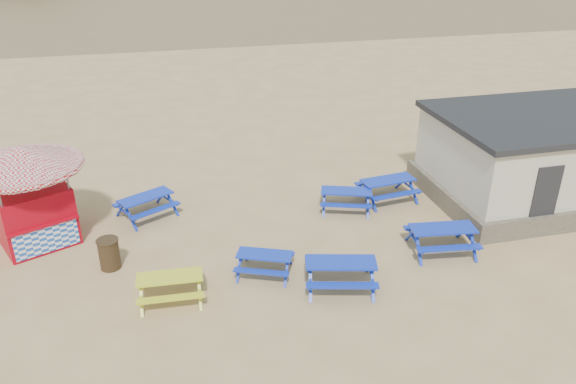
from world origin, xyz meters
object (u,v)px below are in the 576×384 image
object	(u,v)px
amenity_block	(538,157)
ice_cream_kiosk	(27,183)
litter_bin	(109,254)
picnic_table_blue_a	(147,206)
picnic_table_yellow	(171,287)
picnic_table_blue_b	(346,200)

from	to	relation	value
amenity_block	ice_cream_kiosk	bearing A→B (deg)	176.63
litter_bin	ice_cream_kiosk	bearing A→B (deg)	136.46
picnic_table_blue_a	ice_cream_kiosk	distance (m)	3.86
picnic_table_yellow	litter_bin	xyz separation A→B (m)	(-1.64, 1.96, 0.11)
picnic_table_blue_a	litter_bin	world-z (taller)	litter_bin
picnic_table_yellow	ice_cream_kiosk	xyz separation A→B (m)	(-3.91, 4.12, 1.66)
picnic_table_blue_b	litter_bin	distance (m)	8.12
picnic_table_blue_b	amenity_block	distance (m)	7.09
picnic_table_yellow	ice_cream_kiosk	size ratio (longest dim) A/B	0.38
picnic_table_yellow	litter_bin	distance (m)	2.56
picnic_table_blue_a	litter_bin	bearing A→B (deg)	-138.22
picnic_table_blue_a	picnic_table_blue_b	size ratio (longest dim) A/B	1.08
amenity_block	picnic_table_blue_a	bearing A→B (deg)	172.39
picnic_table_yellow	litter_bin	world-z (taller)	litter_bin
ice_cream_kiosk	litter_bin	xyz separation A→B (m)	(2.28, -2.16, -1.55)
ice_cream_kiosk	amenity_block	size ratio (longest dim) A/B	0.64
picnic_table_blue_a	ice_cream_kiosk	bearing A→B (deg)	165.96
amenity_block	litter_bin	bearing A→B (deg)	-175.57
picnic_table_blue_b	picnic_table_yellow	xyz separation A→B (m)	(-6.28, -3.78, -0.00)
picnic_table_blue_a	amenity_block	bearing A→B (deg)	-35.32
picnic_table_yellow	ice_cream_kiosk	bearing A→B (deg)	136.80
picnic_table_blue_b	picnic_table_blue_a	bearing A→B (deg)	-170.75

